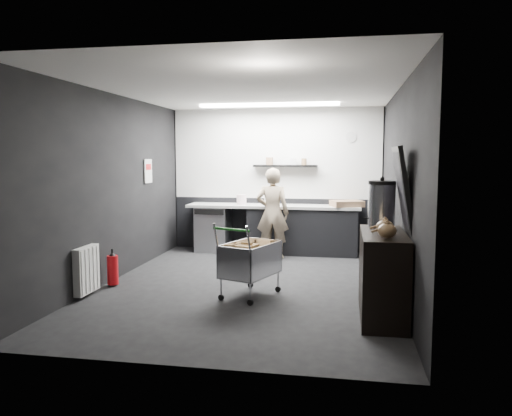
# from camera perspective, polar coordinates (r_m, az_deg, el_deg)

# --- Properties ---
(floor) EXTENTS (5.50, 5.50, 0.00)m
(floor) POSITION_cam_1_polar(r_m,az_deg,el_deg) (7.06, -0.90, -8.85)
(floor) COLOR black
(floor) RESTS_ON ground
(ceiling) EXTENTS (5.50, 5.50, 0.00)m
(ceiling) POSITION_cam_1_polar(r_m,az_deg,el_deg) (6.88, -0.94, 13.44)
(ceiling) COLOR white
(ceiling) RESTS_ON wall_back
(wall_back) EXTENTS (5.50, 0.00, 5.50)m
(wall_back) POSITION_cam_1_polar(r_m,az_deg,el_deg) (9.55, 2.26, 3.23)
(wall_back) COLOR black
(wall_back) RESTS_ON floor
(wall_front) EXTENTS (5.50, 0.00, 5.50)m
(wall_front) POSITION_cam_1_polar(r_m,az_deg,el_deg) (4.18, -8.16, -0.32)
(wall_front) COLOR black
(wall_front) RESTS_ON floor
(wall_left) EXTENTS (0.00, 5.50, 5.50)m
(wall_left) POSITION_cam_1_polar(r_m,az_deg,el_deg) (7.48, -16.13, 2.25)
(wall_left) COLOR black
(wall_left) RESTS_ON floor
(wall_right) EXTENTS (0.00, 5.50, 5.50)m
(wall_right) POSITION_cam_1_polar(r_m,az_deg,el_deg) (6.75, 16.00, 1.87)
(wall_right) COLOR black
(wall_right) RESTS_ON floor
(kitchen_wall_panel) EXTENTS (3.95, 0.02, 1.70)m
(kitchen_wall_panel) POSITION_cam_1_polar(r_m,az_deg,el_deg) (9.52, 2.25, 6.23)
(kitchen_wall_panel) COLOR silver
(kitchen_wall_panel) RESTS_ON wall_back
(dado_panel) EXTENTS (3.95, 0.02, 1.00)m
(dado_panel) POSITION_cam_1_polar(r_m,az_deg,el_deg) (9.61, 2.22, -1.85)
(dado_panel) COLOR black
(dado_panel) RESTS_ON wall_back
(floating_shelf) EXTENTS (1.20, 0.22, 0.04)m
(floating_shelf) POSITION_cam_1_polar(r_m,az_deg,el_deg) (9.38, 3.37, 4.83)
(floating_shelf) COLOR black
(floating_shelf) RESTS_ON wall_back
(wall_clock) EXTENTS (0.20, 0.03, 0.20)m
(wall_clock) POSITION_cam_1_polar(r_m,az_deg,el_deg) (9.42, 10.79, 7.96)
(wall_clock) COLOR silver
(wall_clock) RESTS_ON wall_back
(poster) EXTENTS (0.02, 0.30, 0.40)m
(poster) POSITION_cam_1_polar(r_m,az_deg,el_deg) (8.65, -12.24, 4.14)
(poster) COLOR silver
(poster) RESTS_ON wall_left
(poster_red_band) EXTENTS (0.02, 0.22, 0.10)m
(poster_red_band) POSITION_cam_1_polar(r_m,az_deg,el_deg) (8.65, -12.22, 4.61)
(poster_red_band) COLOR red
(poster_red_band) RESTS_ON poster
(radiator) EXTENTS (0.10, 0.50, 0.60)m
(radiator) POSITION_cam_1_polar(r_m,az_deg,el_deg) (6.80, -18.80, -6.70)
(radiator) COLOR silver
(radiator) RESTS_ON wall_left
(ceiling_strip) EXTENTS (2.40, 0.20, 0.04)m
(ceiling_strip) POSITION_cam_1_polar(r_m,az_deg,el_deg) (8.69, 1.46, 11.68)
(ceiling_strip) COLOR white
(ceiling_strip) RESTS_ON ceiling
(prep_counter) EXTENTS (3.20, 0.61, 0.90)m
(prep_counter) POSITION_cam_1_polar(r_m,az_deg,el_deg) (9.29, 2.78, -2.38)
(prep_counter) COLOR black
(prep_counter) RESTS_ON floor
(person) EXTENTS (0.59, 0.39, 1.60)m
(person) POSITION_cam_1_polar(r_m,az_deg,el_deg) (8.81, 1.90, -0.58)
(person) COLOR beige
(person) RESTS_ON floor
(shopping_cart) EXTENTS (0.79, 1.03, 0.94)m
(shopping_cart) POSITION_cam_1_polar(r_m,az_deg,el_deg) (6.44, -0.68, -6.19)
(shopping_cart) COLOR silver
(shopping_cart) RESTS_ON floor
(sideboard) EXTENTS (0.55, 1.28, 1.91)m
(sideboard) POSITION_cam_1_polar(r_m,az_deg,el_deg) (5.79, 14.39, -6.16)
(sideboard) COLOR black
(sideboard) RESTS_ON floor
(fire_extinguisher) EXTENTS (0.15, 0.15, 0.50)m
(fire_extinguisher) POSITION_cam_1_polar(r_m,az_deg,el_deg) (7.25, -16.06, -6.70)
(fire_extinguisher) COLOR #B20B10
(fire_extinguisher) RESTS_ON floor
(cardboard_box) EXTENTS (0.64, 0.56, 0.11)m
(cardboard_box) POSITION_cam_1_polar(r_m,az_deg,el_deg) (9.11, 10.34, 0.50)
(cardboard_box) COLOR #886548
(cardboard_box) RESTS_ON prep_counter
(pink_tub) EXTENTS (0.18, 0.18, 0.18)m
(pink_tub) POSITION_cam_1_polar(r_m,az_deg,el_deg) (9.35, -1.67, 0.97)
(pink_tub) COLOR silver
(pink_tub) RESTS_ON prep_counter
(white_container) EXTENTS (0.18, 0.14, 0.15)m
(white_container) POSITION_cam_1_polar(r_m,az_deg,el_deg) (9.21, 1.57, 0.80)
(white_container) COLOR silver
(white_container) RESTS_ON prep_counter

